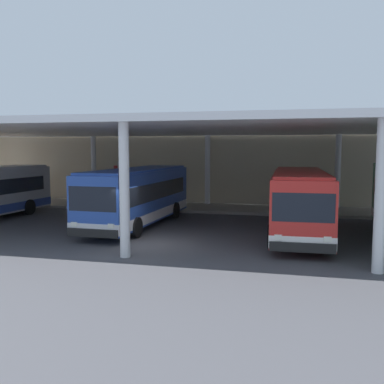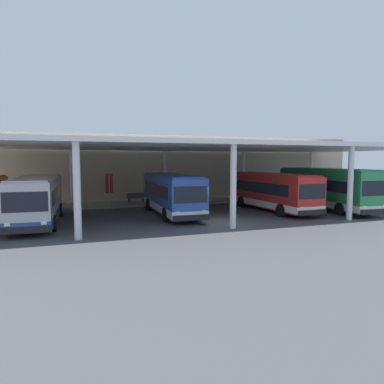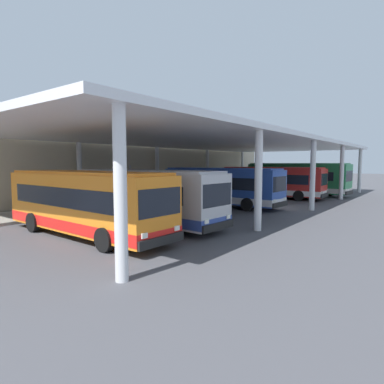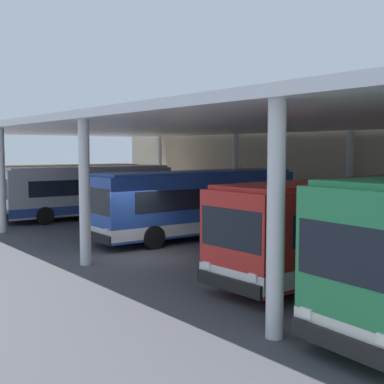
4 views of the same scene
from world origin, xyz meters
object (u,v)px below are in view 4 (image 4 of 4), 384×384
at_px(bus_middle_bay, 197,203).
at_px(bus_nearest_bay, 65,187).
at_px(bus_second_bay, 89,191).
at_px(bench_waiting, 282,210).
at_px(bus_far_bay, 343,225).
at_px(banner_sign, 240,186).

bearing_deg(bus_middle_bay, bus_nearest_bay, -177.37).
distance_m(bus_second_bay, bus_middle_bay, 9.65).
bearing_deg(bus_nearest_bay, bench_waiting, 33.74).
height_order(bus_nearest_bay, bus_far_bay, same).
xyz_separation_m(bus_second_bay, bench_waiting, (8.25, 8.28, -0.99)).
xyz_separation_m(bus_far_bay, banner_sign, (-12.67, 7.31, 0.32)).
relative_size(bus_far_bay, bench_waiting, 5.88).
distance_m(bus_middle_bay, banner_sign, 7.72).
bearing_deg(banner_sign, bus_second_bay, -127.14).
height_order(bus_nearest_bay, bus_middle_bay, same).
bearing_deg(bus_second_bay, bus_far_bay, 0.30).
height_order(bus_middle_bay, bench_waiting, bus_middle_bay).
bearing_deg(bench_waiting, banner_sign, -161.64).
xyz_separation_m(bus_nearest_bay, bus_second_bay, (3.85, -0.20, 0.00)).
bearing_deg(bus_nearest_bay, banner_sign, 37.30).
relative_size(bus_middle_bay, bench_waiting, 5.89).
bearing_deg(bench_waiting, bus_middle_bay, -79.63).
relative_size(bus_nearest_bay, bus_far_bay, 1.00).
relative_size(bus_nearest_bay, bench_waiting, 5.89).
bearing_deg(banner_sign, bus_far_bay, -29.98).
bearing_deg(bus_far_bay, bus_nearest_bay, 179.73).
distance_m(bus_nearest_bay, bus_second_bay, 3.85).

